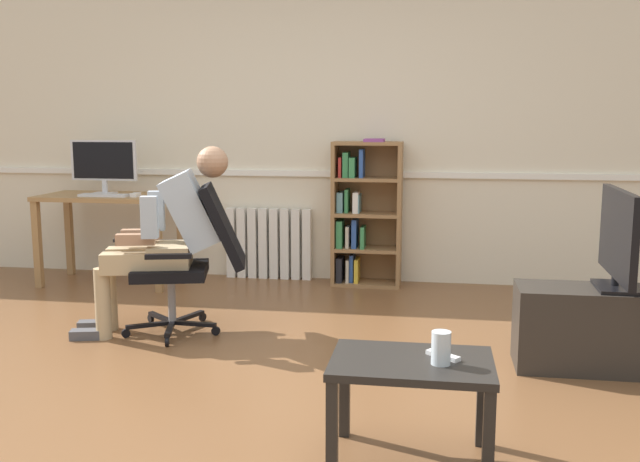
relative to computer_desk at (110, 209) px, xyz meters
name	(u,v)px	position (x,y,z in m)	size (l,w,h in m)	color
ground_plane	(265,389)	(1.85, -2.15, -0.64)	(18.00, 18.00, 0.00)	brown
back_wall	(336,123)	(1.85, 0.50, 0.71)	(12.00, 0.13, 2.70)	beige
computer_desk	(110,209)	(0.00, 0.00, 0.00)	(1.13, 0.60, 0.76)	#9E7547
imac_monitor	(104,162)	(-0.07, 0.08, 0.38)	(0.58, 0.14, 0.45)	silver
keyboard	(104,195)	(0.02, -0.14, 0.13)	(0.41, 0.12, 0.02)	silver
computer_mouse	(135,195)	(0.29, -0.12, 0.14)	(0.06, 0.10, 0.03)	white
bookshelf	(362,214)	(2.10, 0.29, -0.04)	(0.57, 0.29, 1.22)	olive
radiator	(269,244)	(1.28, 0.39, -0.33)	(0.75, 0.08, 0.62)	white
office_chair	(194,253)	(1.17, -1.24, -0.11)	(0.80, 0.65, 0.97)	black
person_seated	(166,235)	(1.00, -1.28, 0.01)	(1.02, 0.54, 1.21)	tan
tv_stand	(612,330)	(3.68, -1.56, -0.40)	(1.04, 0.36, 0.46)	#2D2823
tv_screen	(618,238)	(3.68, -1.56, 0.11)	(0.21, 0.77, 0.54)	black
coffee_table	(412,376)	(2.62, -2.82, -0.27)	(0.65, 0.45, 0.43)	black
drinking_glass	(441,348)	(2.74, -2.85, -0.14)	(0.08, 0.08, 0.13)	silver
spare_remote	(443,355)	(2.75, -2.77, -0.20)	(0.04, 0.15, 0.02)	white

